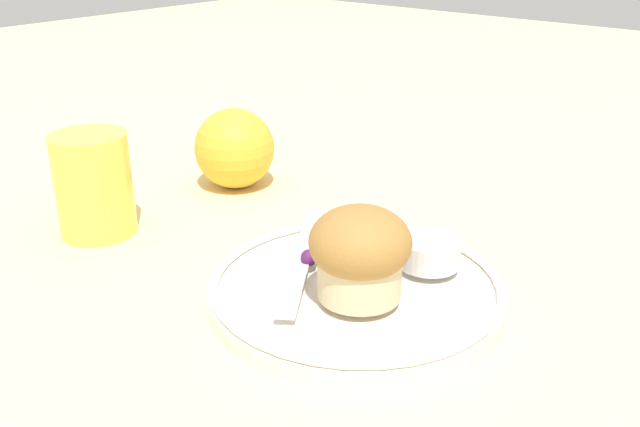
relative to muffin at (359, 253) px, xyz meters
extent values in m
plane|color=beige|center=(0.00, 0.02, -0.05)|extent=(3.00, 3.00, 0.00)
cylinder|color=silver|center=(0.02, 0.01, -0.05)|extent=(0.22, 0.22, 0.01)
torus|color=silver|center=(0.02, 0.01, -0.04)|extent=(0.22, 0.22, 0.01)
cylinder|color=beige|center=(0.00, 0.00, -0.02)|extent=(0.06, 0.06, 0.04)
ellipsoid|color=olive|center=(0.00, 0.00, 0.01)|extent=(0.07, 0.07, 0.05)
cylinder|color=silver|center=(0.07, -0.01, -0.02)|extent=(0.05, 0.05, 0.02)
cylinder|color=silver|center=(0.07, -0.01, -0.01)|extent=(0.04, 0.04, 0.00)
sphere|color=#4C194C|center=(0.01, 0.06, -0.03)|extent=(0.01, 0.01, 0.01)
sphere|color=#4C194C|center=(0.03, 0.06, -0.03)|extent=(0.01, 0.01, 0.01)
cube|color=silver|center=(0.02, 0.07, -0.03)|extent=(0.16, 0.11, 0.00)
sphere|color=#F4A82D|center=(0.13, 0.27, -0.01)|extent=(0.09, 0.09, 0.09)
cylinder|color=#EAD14C|center=(-0.03, 0.28, -0.01)|extent=(0.07, 0.07, 0.09)
camera|label=1|loc=(-0.36, -0.27, 0.22)|focal=40.00mm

